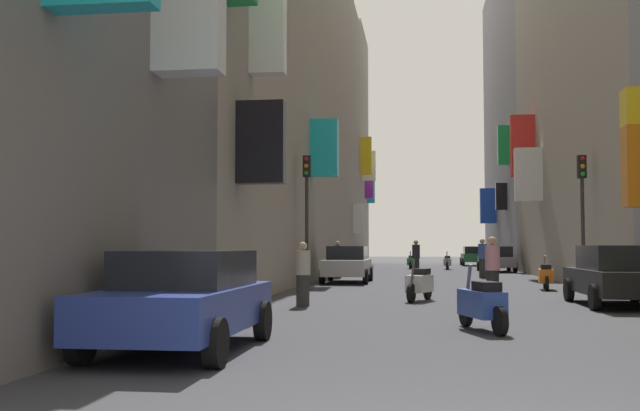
# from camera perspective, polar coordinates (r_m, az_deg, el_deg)

# --- Properties ---
(ground_plane) EXTENTS (140.00, 140.00, 0.00)m
(ground_plane) POSITION_cam_1_polar(r_m,az_deg,el_deg) (34.68, 8.78, -5.52)
(ground_plane) COLOR #38383D
(building_left_mid_a) EXTENTS (7.16, 5.43, 14.11)m
(building_left_mid_a) POSITION_cam_1_polar(r_m,az_deg,el_deg) (20.33, -14.06, 12.93)
(building_left_mid_a) COLOR #9E9384
(building_left_mid_a) RESTS_ON ground
(building_left_mid_b) EXTENTS (7.11, 35.40, 18.38)m
(building_left_mid_b) POSITION_cam_1_polar(r_m,az_deg,el_deg) (40.00, -3.10, 7.99)
(building_left_mid_b) COLOR #9E9384
(building_left_mid_b) RESTS_ON ground
(building_left_mid_c) EXTENTS (7.01, 8.39, 19.13)m
(building_left_mid_c) POSITION_cam_1_polar(r_m,az_deg,el_deg) (61.43, 0.71, 4.41)
(building_left_mid_c) COLOR #9E9384
(building_left_mid_c) RESTS_ON ground
(building_right_mid_a) EXTENTS (7.25, 22.85, 18.53)m
(building_right_mid_a) POSITION_cam_1_polar(r_m,az_deg,el_deg) (34.13, 22.51, 10.31)
(building_right_mid_a) COLOR #9E9384
(building_right_mid_a) RESTS_ON ground
(building_right_mid_b) EXTENTS (7.15, 21.16, 21.98)m
(building_right_mid_b) POSITION_cam_1_polar(r_m,az_deg,el_deg) (55.58, 16.59, 6.84)
(building_right_mid_b) COLOR gray
(building_right_mid_b) RESTS_ON ground
(parked_car_black) EXTENTS (1.84, 4.36, 1.46)m
(parked_car_black) POSITION_cam_1_polar(r_m,az_deg,el_deg) (19.27, 21.91, -4.96)
(parked_car_black) COLOR black
(parked_car_black) RESTS_ON ground
(parked_car_grey) EXTENTS (1.92, 4.42, 1.44)m
(parked_car_grey) POSITION_cam_1_polar(r_m,az_deg,el_deg) (43.28, 13.45, -4.00)
(parked_car_grey) COLOR slate
(parked_car_grey) RESTS_ON ground
(parked_car_green) EXTENTS (2.00, 4.18, 1.44)m
(parked_car_green) POSITION_cam_1_polar(r_m,az_deg,el_deg) (56.73, 11.84, -3.80)
(parked_car_green) COLOR #236638
(parked_car_green) RESTS_ON ground
(parked_car_silver) EXTENTS (1.85, 4.36, 1.45)m
(parked_car_silver) POSITION_cam_1_polar(r_m,az_deg,el_deg) (29.78, 2.13, -4.48)
(parked_car_silver) COLOR #B7B7BC
(parked_car_silver) RESTS_ON ground
(parked_car_blue) EXTENTS (1.86, 4.00, 1.38)m
(parked_car_blue) POSITION_cam_1_polar(r_m,az_deg,el_deg) (10.46, -10.44, -7.02)
(parked_car_blue) COLOR navy
(parked_car_blue) RESTS_ON ground
(scooter_red) EXTENTS (0.53, 1.91, 1.13)m
(scooter_red) POSITION_cam_1_polar(r_m,az_deg,el_deg) (38.90, 3.47, -4.61)
(scooter_red) COLOR red
(scooter_red) RESTS_ON ground
(scooter_white) EXTENTS (0.76, 1.80, 1.13)m
(scooter_white) POSITION_cam_1_polar(r_m,az_deg,el_deg) (19.77, 7.71, -5.99)
(scooter_white) COLOR silver
(scooter_white) RESTS_ON ground
(scooter_green) EXTENTS (0.54, 1.89, 1.13)m
(scooter_green) POSITION_cam_1_polar(r_m,az_deg,el_deg) (47.95, 7.05, -4.32)
(scooter_green) COLOR #287F3D
(scooter_green) RESTS_ON ground
(scooter_silver) EXTENTS (0.53, 1.83, 1.13)m
(scooter_silver) POSITION_cam_1_polar(r_m,az_deg,el_deg) (46.89, 9.81, -4.33)
(scooter_silver) COLOR #ADADB2
(scooter_silver) RESTS_ON ground
(scooter_blue) EXTENTS (0.78, 1.92, 1.13)m
(scooter_blue) POSITION_cam_1_polar(r_m,az_deg,el_deg) (12.99, 12.39, -7.43)
(scooter_blue) COLOR #2D4CAD
(scooter_blue) RESTS_ON ground
(scooter_orange) EXTENTS (0.56, 1.86, 1.13)m
(scooter_orange) POSITION_cam_1_polar(r_m,az_deg,el_deg) (25.77, 17.03, -5.22)
(scooter_orange) COLOR orange
(scooter_orange) RESTS_ON ground
(pedestrian_crossing) EXTENTS (0.53, 0.53, 1.76)m
(pedestrian_crossing) POSITION_cam_1_polar(r_m,az_deg,el_deg) (36.77, 7.43, -4.02)
(pedestrian_crossing) COLOR black
(pedestrian_crossing) RESTS_ON ground
(pedestrian_near_left) EXTENTS (0.43, 0.43, 1.69)m
(pedestrian_near_left) POSITION_cam_1_polar(r_m,az_deg,el_deg) (19.66, 13.18, -4.83)
(pedestrian_near_left) COLOR #262626
(pedestrian_near_left) RESTS_ON ground
(pedestrian_near_right) EXTENTS (0.46, 0.46, 1.80)m
(pedestrian_near_right) POSITION_cam_1_polar(r_m,az_deg,el_deg) (34.71, 12.43, -3.99)
(pedestrian_near_right) COLOR #2B2B2B
(pedestrian_near_right) RESTS_ON ground
(pedestrian_mid_street) EXTENTS (0.48, 0.48, 1.55)m
(pedestrian_mid_street) POSITION_cam_1_polar(r_m,az_deg,el_deg) (17.97, -1.33, -5.33)
(pedestrian_mid_street) COLOR #323232
(pedestrian_mid_street) RESTS_ON ground
(pedestrian_far_away) EXTENTS (0.54, 0.54, 1.70)m
(pedestrian_far_away) POSITION_cam_1_polar(r_m,az_deg,el_deg) (33.67, 1.38, -4.19)
(pedestrian_far_away) COLOR #2C2C2C
(pedestrian_far_away) RESTS_ON ground
(traffic_light_near_corner) EXTENTS (0.26, 0.34, 4.64)m
(traffic_light_near_corner) POSITION_cam_1_polar(r_m,az_deg,el_deg) (25.96, -1.03, 0.56)
(traffic_light_near_corner) COLOR #2D2D2D
(traffic_light_near_corner) RESTS_ON ground
(traffic_light_far_corner) EXTENTS (0.26, 0.34, 4.41)m
(traffic_light_far_corner) POSITION_cam_1_polar(r_m,az_deg,el_deg) (25.42, 19.60, 0.51)
(traffic_light_far_corner) COLOR #2D2D2D
(traffic_light_far_corner) RESTS_ON ground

